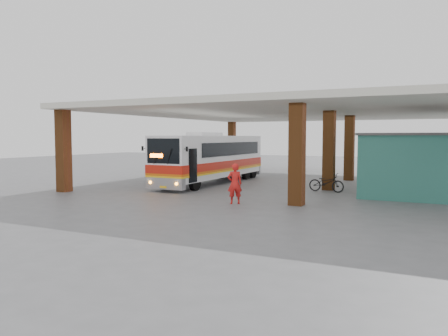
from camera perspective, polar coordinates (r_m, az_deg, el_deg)
name	(u,v)px	position (r m, az deg, el deg)	size (l,w,h in m)	color
ground	(258,193)	(22.82, 4.41, -3.28)	(90.00, 90.00, 0.00)	#515154
brick_columns	(311,149)	(26.94, 11.24, 2.42)	(20.10, 21.60, 4.35)	brown
canopy_roof	(303,112)	(28.67, 10.28, 7.18)	(21.00, 23.00, 0.30)	silver
shop_building	(419,163)	(25.06, 24.12, 0.62)	(5.20, 8.20, 3.11)	#317B6F
coach_bus	(212,158)	(27.49, -1.60, 1.30)	(2.34, 10.97, 3.19)	white
motorcycle	(326,182)	(23.82, 13.22, -1.86)	(0.67, 1.91, 1.00)	black
pedestrian	(235,184)	(19.02, 1.41, -2.06)	(0.65, 0.43, 1.78)	red
red_chair	(376,180)	(27.62, 19.21, -1.50)	(0.45, 0.45, 0.75)	red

